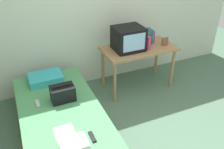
% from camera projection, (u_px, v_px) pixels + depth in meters
% --- Properties ---
extents(wall_back, '(5.20, 0.10, 2.60)m').
position_uv_depth(wall_back, '(97.00, 6.00, 3.82)').
color(wall_back, silver).
rests_on(wall_back, ground).
extents(bed, '(1.00, 2.00, 0.43)m').
position_uv_depth(bed, '(62.00, 123.00, 3.09)').
color(bed, '#9E754C').
rests_on(bed, ground).
extents(desk, '(1.16, 0.60, 0.72)m').
position_uv_depth(desk, '(138.00, 53.00, 3.91)').
color(desk, '#9E754C').
rests_on(desk, ground).
extents(tv, '(0.44, 0.39, 0.36)m').
position_uv_depth(tv, '(128.00, 39.00, 3.70)').
color(tv, black).
rests_on(tv, desk).
extents(water_bottle, '(0.06, 0.06, 0.20)m').
position_uv_depth(water_bottle, '(149.00, 43.00, 3.75)').
color(water_bottle, '#E53372').
rests_on(water_bottle, desk).
extents(book_row, '(0.18, 0.17, 0.24)m').
position_uv_depth(book_row, '(148.00, 36.00, 3.96)').
color(book_row, gold).
rests_on(book_row, desk).
extents(picture_frame, '(0.11, 0.02, 0.13)m').
position_uv_depth(picture_frame, '(165.00, 42.00, 3.89)').
color(picture_frame, brown).
rests_on(picture_frame, desk).
extents(pillow, '(0.47, 0.34, 0.10)m').
position_uv_depth(pillow, '(46.00, 78.00, 3.52)').
color(pillow, '#33A8B7').
rests_on(pillow, bed).
extents(handbag, '(0.30, 0.20, 0.22)m').
position_uv_depth(handbag, '(63.00, 93.00, 3.11)').
color(handbag, black).
rests_on(handbag, bed).
extents(magazine, '(0.21, 0.29, 0.01)m').
position_uv_depth(magazine, '(65.00, 134.00, 2.62)').
color(magazine, white).
rests_on(magazine, bed).
extents(remote_dark, '(0.04, 0.16, 0.02)m').
position_uv_depth(remote_dark, '(92.00, 137.00, 2.58)').
color(remote_dark, black).
rests_on(remote_dark, bed).
extents(remote_silver, '(0.04, 0.14, 0.02)m').
position_uv_depth(remote_silver, '(38.00, 103.00, 3.07)').
color(remote_silver, '#B7B7BC').
rests_on(remote_silver, bed).
extents(folded_towel, '(0.28, 0.22, 0.08)m').
position_uv_depth(folded_towel, '(74.00, 145.00, 2.45)').
color(folded_towel, white).
rests_on(folded_towel, bed).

